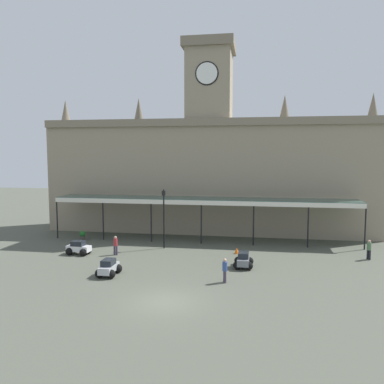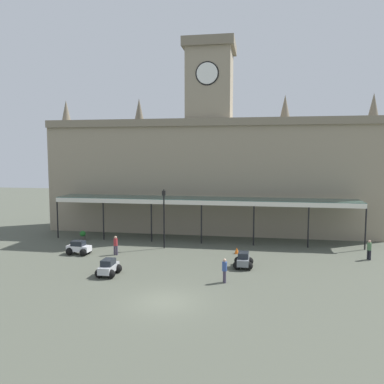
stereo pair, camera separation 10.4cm
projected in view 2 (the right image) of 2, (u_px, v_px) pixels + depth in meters
name	position (u px, v px, depth m)	size (l,w,h in m)	color
ground_plane	(165.00, 301.00, 23.14)	(140.00, 140.00, 0.00)	#4D5144
station_building	(210.00, 169.00, 43.72)	(36.25, 5.78, 20.96)	gray
entrance_canopy	(203.00, 200.00, 38.98)	(30.48, 3.26, 4.33)	#38564C
car_white_sedan	(79.00, 249.00, 34.01)	(2.12, 1.63, 1.19)	silver
car_grey_sedan	(243.00, 261.00, 30.08)	(1.55, 2.07, 1.19)	slate
car_silver_sedan	(109.00, 268.00, 28.11)	(1.53, 2.06, 1.19)	#B2B5BA
pedestrian_crossing_forecourt	(369.00, 249.00, 32.16)	(0.34, 0.36, 1.67)	black
pedestrian_near_entrance	(116.00, 245.00, 33.75)	(0.39, 0.34, 1.67)	#3F384C
pedestrian_beside_cars	(225.00, 270.00, 26.46)	(0.34, 0.38, 1.67)	#3F384C
victorian_lamppost	(164.00, 212.00, 35.89)	(0.30, 0.30, 5.53)	black
traffic_cone	(237.00, 250.00, 34.20)	(0.40, 0.40, 0.58)	orange
planter_forecourt_centre	(83.00, 235.00, 39.56)	(0.60, 0.60, 0.96)	#47423D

